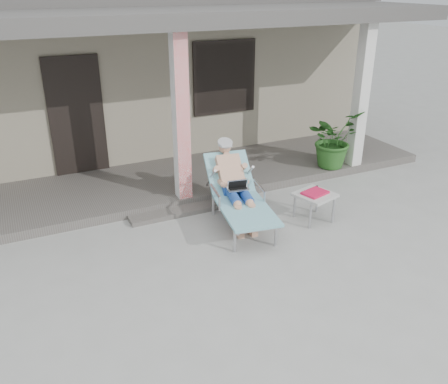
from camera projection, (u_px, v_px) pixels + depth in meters
ground at (243, 269)px, 6.12m from camera, size 60.00×60.00×0.00m
house at (114, 63)px, 10.79m from camera, size 10.40×5.40×3.30m
porch_deck at (167, 182)px, 8.56m from camera, size 10.00×2.00×0.15m
porch_overhang at (160, 23)px, 7.40m from camera, size 10.00×2.30×2.85m
porch_step at (191, 209)px, 7.63m from camera, size 2.00×0.30×0.07m
lounger at (237, 176)px, 7.06m from camera, size 0.98×1.91×1.20m
side_table at (315, 196)px, 7.22m from camera, size 0.65×0.65×0.48m
potted_palm at (333, 139)px, 8.87m from camera, size 1.14×1.05×1.08m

